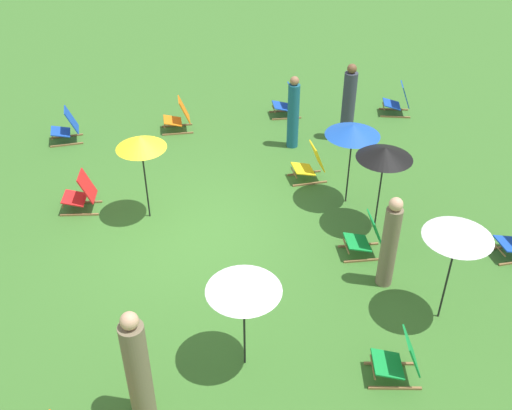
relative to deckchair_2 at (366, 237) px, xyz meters
The scene contains 18 objects.
ground_plane 3.24m from the deckchair_2, 111.27° to the right, with size 40.00×40.00×0.00m, color #386B28.
deckchair_2 is the anchor object (origin of this frame).
deckchair_3 5.63m from the deckchair_2, 114.77° to the right, with size 0.58×0.82×0.83m.
deckchair_5 5.88m from the deckchair_2, 152.98° to the left, with size 0.66×0.86×0.83m.
deckchair_6 2.78m from the deckchair_2, ahead, with size 0.61×0.84×0.83m.
deckchair_7 7.71m from the deckchair_2, 133.45° to the right, with size 0.52×0.79×0.83m.
deckchair_8 2.65m from the deckchair_2, behind, with size 0.51×0.78×0.83m.
deckchair_9 6.13m from the deckchair_2, 151.28° to the right, with size 0.50×0.77×0.83m.
deckchair_10 5.67m from the deckchair_2, behind, with size 0.51×0.78×0.83m.
umbrella_0 2.33m from the deckchair_2, 20.82° to the left, with size 1.04×1.04×1.94m.
umbrella_1 4.44m from the deckchair_2, 116.21° to the right, with size 0.94×0.94×1.80m.
umbrella_2 2.10m from the deckchair_2, behind, with size 1.06×1.06×1.76m.
umbrella_3 3.52m from the deckchair_2, 50.89° to the right, with size 1.05×1.05×1.70m.
umbrella_4 1.54m from the deckchair_2, 147.94° to the left, with size 1.03×1.03×1.75m.
person_0 0.94m from the deckchair_2, ahead, with size 0.29×0.29×1.76m.
person_1 4.14m from the deckchair_2, behind, with size 0.34×0.34×1.75m.
person_2 4.90m from the deckchair_2, 56.45° to the right, with size 0.44×0.44×1.89m.
person_3 4.35m from the deckchair_2, 167.11° to the left, with size 0.43×0.43×1.89m.
Camera 1 is at (9.09, -0.49, 7.05)m, focal length 42.02 mm.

